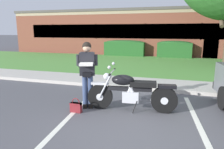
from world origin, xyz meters
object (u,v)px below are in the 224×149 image
handbag (76,107)px  hedge_center_left (174,49)px  hedge_left (125,48)px  motorcycle (135,92)px  rider_person (87,70)px  brick_building (153,32)px

handbag → hedge_center_left: 11.88m
hedge_left → hedge_center_left: 3.72m
hedge_left → handbag: bearing=-82.2°
handbag → motorcycle: bearing=21.5°
motorcycle → hedge_center_left: size_ratio=0.93×
hedge_center_left → hedge_left: bearing=180.0°
rider_person → handbag: rider_person is taller
motorcycle → hedge_left: (-2.96, 11.14, 0.17)m
motorcycle → handbag: (-1.37, -0.54, -0.34)m
hedge_left → hedge_center_left: (3.72, 0.00, 0.00)m
rider_person → motorcycle: bearing=6.1°
rider_person → hedge_left: size_ratio=0.55×
hedge_center_left → handbag: bearing=-100.3°
brick_building → rider_person: bearing=-89.2°
handbag → brick_building: 17.82m
handbag → hedge_center_left: hedge_center_left is taller
motorcycle → rider_person: size_ratio=1.31×
rider_person → hedge_left: bearing=98.8°
hedge_center_left → brick_building: brick_building is taller
handbag → brick_building: brick_building is taller
motorcycle → brick_building: (-1.45, 17.20, 1.35)m
hedge_left → hedge_center_left: same height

